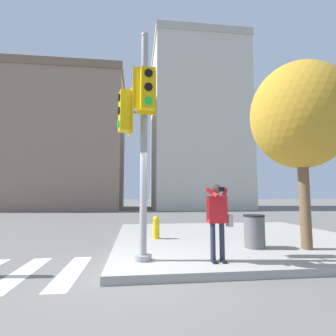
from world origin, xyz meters
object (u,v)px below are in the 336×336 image
(traffic_signal_pole, at_px, (140,117))
(trash_bin, at_px, (254,231))
(street_tree, at_px, (300,116))
(person_photographer, at_px, (218,215))
(fire_hydrant, at_px, (156,227))

(traffic_signal_pole, relative_size, trash_bin, 6.00)
(street_tree, bearing_deg, person_photographer, -160.10)
(traffic_signal_pole, bearing_deg, street_tree, 8.76)
(traffic_signal_pole, relative_size, street_tree, 1.04)
(person_photographer, bearing_deg, fire_hydrant, 109.57)
(street_tree, xyz_separation_m, fire_hydrant, (-3.76, 2.09, -3.19))
(street_tree, bearing_deg, fire_hydrant, 150.99)
(person_photographer, height_order, street_tree, street_tree)
(street_tree, bearing_deg, traffic_signal_pole, -171.24)
(fire_hydrant, xyz_separation_m, trash_bin, (2.49, -1.78, 0.08))
(fire_hydrant, height_order, trash_bin, trash_bin)
(person_photographer, relative_size, street_tree, 0.33)
(traffic_signal_pole, relative_size, person_photographer, 3.18)
(fire_hydrant, bearing_deg, street_tree, -29.01)
(traffic_signal_pole, xyz_separation_m, trash_bin, (3.08, 0.98, -2.71))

